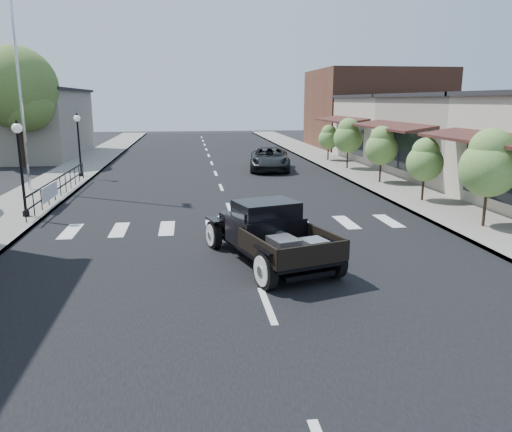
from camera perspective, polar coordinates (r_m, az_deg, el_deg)
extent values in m
plane|color=black|center=(13.71, -0.67, -5.32)|extent=(120.00, 120.00, 0.00)
cube|color=black|center=(28.28, -4.41, 4.28)|extent=(14.00, 80.00, 0.02)
cube|color=gray|center=(29.07, -21.42, 3.78)|extent=(3.00, 80.00, 0.15)
cube|color=gray|center=(29.98, 12.09, 4.65)|extent=(3.00, 80.00, 0.15)
cube|color=gray|center=(43.09, -26.20, 9.35)|extent=(10.00, 12.00, 5.00)
cube|color=gray|center=(30.83, 25.13, 8.01)|extent=(10.00, 9.00, 4.50)
cube|color=#BCB09F|center=(38.70, 17.94, 9.40)|extent=(10.00, 9.00, 4.50)
cube|color=brown|center=(48.05, 13.42, 11.77)|extent=(11.00, 10.00, 7.00)
cylinder|color=silver|center=(26.15, -25.79, 16.96)|extent=(0.12, 0.12, 13.01)
imported|color=black|center=(31.52, 1.57, 6.52)|extent=(3.10, 5.47, 1.44)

